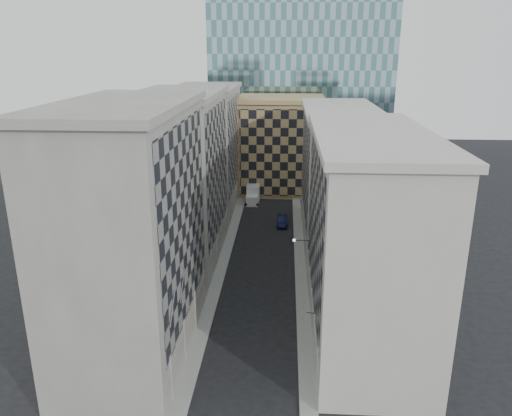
% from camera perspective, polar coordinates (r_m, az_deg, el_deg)
% --- Properties ---
extents(sidewalk_west, '(1.50, 100.00, 0.15)m').
position_cam_1_polar(sidewalk_west, '(67.87, -3.86, -6.46)').
color(sidewalk_west, gray).
rests_on(sidewalk_west, ground).
extents(sidewalk_east, '(1.50, 100.00, 0.15)m').
position_cam_1_polar(sidewalk_east, '(67.41, 5.09, -6.67)').
color(sidewalk_east, gray).
rests_on(sidewalk_east, ground).
extents(bldg_left_a, '(10.80, 22.80, 23.70)m').
position_cam_1_polar(bldg_left_a, '(47.36, -13.82, -2.66)').
color(bldg_left_a, gray).
rests_on(bldg_left_a, ground).
extents(bldg_left_b, '(10.80, 22.80, 22.70)m').
position_cam_1_polar(bldg_left_b, '(67.85, -8.48, 3.46)').
color(bldg_left_b, gray).
rests_on(bldg_left_b, ground).
extents(bldg_left_c, '(10.80, 22.80, 21.70)m').
position_cam_1_polar(bldg_left_c, '(89.07, -5.62, 6.69)').
color(bldg_left_c, gray).
rests_on(bldg_left_c, ground).
extents(bldg_right_a, '(10.80, 26.80, 20.70)m').
position_cam_1_polar(bldg_right_a, '(50.19, 12.28, -3.20)').
color(bldg_right_a, '#B7B1A8').
rests_on(bldg_right_a, ground).
extents(bldg_right_b, '(10.80, 28.80, 19.70)m').
position_cam_1_polar(bldg_right_b, '(75.92, 9.34, 3.81)').
color(bldg_right_b, '#B7B1A8').
rests_on(bldg_right_b, ground).
extents(tan_block, '(16.80, 14.80, 18.80)m').
position_cam_1_polar(tan_block, '(100.91, 2.84, 7.28)').
color(tan_block, tan).
rests_on(tan_block, ground).
extents(church_tower, '(7.20, 7.20, 51.50)m').
position_cam_1_polar(church_tower, '(113.32, 2.02, 17.37)').
color(church_tower, '#2B2621').
rests_on(church_tower, ground).
extents(flagpoles_left, '(0.10, 6.33, 2.33)m').
position_cam_1_polar(flagpoles_left, '(43.26, -8.95, -9.94)').
color(flagpoles_left, gray).
rests_on(flagpoles_left, ground).
extents(bracket_lamp, '(1.98, 0.36, 0.36)m').
position_cam_1_polar(bracket_lamp, '(59.46, 4.55, -3.70)').
color(bracket_lamp, black).
rests_on(bracket_lamp, ground).
extents(box_truck, '(2.40, 5.75, 3.14)m').
position_cam_1_polar(box_truck, '(94.25, -0.34, 1.48)').
color(box_truck, white).
rests_on(box_truck, ground).
extents(dark_car, '(1.64, 4.65, 1.53)m').
position_cam_1_polar(dark_car, '(82.17, 3.00, -1.49)').
color(dark_car, black).
rests_on(dark_car, ground).
extents(shop_sign, '(1.15, 0.63, 0.71)m').
position_cam_1_polar(shop_sign, '(48.47, 5.46, -12.15)').
color(shop_sign, black).
rests_on(shop_sign, ground).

